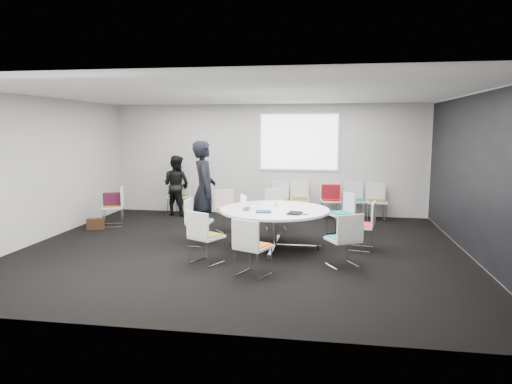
# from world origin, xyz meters

# --- Properties ---
(room_shell) EXTENTS (8.08, 7.08, 2.88)m
(room_shell) POSITION_xyz_m (0.09, 0.00, 1.40)
(room_shell) COLOR black
(room_shell) RESTS_ON ground
(conference_table) EXTENTS (2.00, 2.00, 0.73)m
(conference_table) POSITION_xyz_m (0.59, 0.15, 0.51)
(conference_table) COLOR silver
(conference_table) RESTS_ON ground
(projection_screen) EXTENTS (1.90, 0.03, 1.35)m
(projection_screen) POSITION_xyz_m (0.80, 3.46, 1.85)
(projection_screen) COLOR white
(projection_screen) RESTS_ON room_shell
(chair_ring_a) EXTENTS (0.53, 0.54, 0.88)m
(chair_ring_a) POSITION_xyz_m (2.17, 0.27, 0.28)
(chair_ring_a) COLOR silver
(chair_ring_a) RESTS_ON ground
(chair_ring_b) EXTENTS (0.61, 0.61, 0.88)m
(chair_ring_b) POSITION_xyz_m (1.81, 1.36, 0.28)
(chair_ring_b) COLOR silver
(chair_ring_b) RESTS_ON ground
(chair_ring_c) EXTENTS (0.54, 0.53, 0.88)m
(chair_ring_c) POSITION_xyz_m (0.44, 1.70, 0.28)
(chair_ring_c) COLOR silver
(chair_ring_c) RESTS_ON ground
(chair_ring_d) EXTENTS (0.64, 0.64, 0.88)m
(chair_ring_d) POSITION_xyz_m (-0.57, 1.36, 0.28)
(chair_ring_d) COLOR silver
(chair_ring_d) RESTS_ON ground
(chair_ring_e) EXTENTS (0.45, 0.46, 0.88)m
(chair_ring_e) POSITION_xyz_m (-0.85, 0.13, 0.28)
(chair_ring_e) COLOR silver
(chair_ring_e) RESTS_ON ground
(chair_ring_f) EXTENTS (0.62, 0.61, 0.88)m
(chair_ring_f) POSITION_xyz_m (-0.40, -0.99, 0.28)
(chair_ring_f) COLOR silver
(chair_ring_f) RESTS_ON ground
(chair_ring_g) EXTENTS (0.60, 0.59, 0.88)m
(chair_ring_g) POSITION_xyz_m (0.45, -1.51, 0.28)
(chair_ring_g) COLOR silver
(chair_ring_g) RESTS_ON ground
(chair_ring_h) EXTENTS (0.62, 0.61, 0.88)m
(chair_ring_h) POSITION_xyz_m (1.80, -0.83, 0.28)
(chair_ring_h) COLOR silver
(chair_ring_h) RESTS_ON ground
(chair_back_a) EXTENTS (0.60, 0.60, 0.88)m
(chair_back_a) POSITION_xyz_m (0.28, 3.15, 0.28)
(chair_back_a) COLOR silver
(chair_back_a) RESTS_ON ground
(chair_back_b) EXTENTS (0.51, 0.50, 0.88)m
(chair_back_b) POSITION_xyz_m (0.85, 3.17, 0.28)
(chair_back_b) COLOR silver
(chair_back_b) RESTS_ON ground
(chair_back_c) EXTENTS (0.51, 0.50, 0.88)m
(chair_back_c) POSITION_xyz_m (1.60, 3.12, 0.28)
(chair_back_c) COLOR silver
(chair_back_c) RESTS_ON ground
(chair_back_d) EXTENTS (0.53, 0.52, 0.88)m
(chair_back_d) POSITION_xyz_m (2.20, 3.17, 0.28)
(chair_back_d) COLOR silver
(chair_back_d) RESTS_ON ground
(chair_back_e) EXTENTS (0.48, 0.47, 0.88)m
(chair_back_e) POSITION_xyz_m (2.70, 3.12, 0.28)
(chair_back_e) COLOR silver
(chair_back_e) RESTS_ON ground
(chair_spare_left) EXTENTS (0.58, 0.59, 0.88)m
(chair_spare_left) POSITION_xyz_m (-3.22, 1.46, 0.28)
(chair_spare_left) COLOR silver
(chair_spare_left) RESTS_ON ground
(chair_person_back) EXTENTS (0.56, 0.55, 0.88)m
(chair_person_back) POSITION_xyz_m (-2.25, 3.13, 0.28)
(chair_person_back) COLOR silver
(chair_person_back) RESTS_ON ground
(person_main) EXTENTS (0.66, 0.82, 1.95)m
(person_main) POSITION_xyz_m (-0.91, 0.77, 0.98)
(person_main) COLOR black
(person_main) RESTS_ON ground
(person_back) EXTENTS (0.87, 0.76, 1.52)m
(person_back) POSITION_xyz_m (-2.26, 2.97, 0.76)
(person_back) COLOR black
(person_back) RESTS_ON ground
(laptop) EXTENTS (0.21, 0.30, 0.02)m
(laptop) POSITION_xyz_m (0.12, 0.03, 0.74)
(laptop) COLOR #333338
(laptop) RESTS_ON conference_table
(laptop_lid) EXTENTS (0.16, 0.27, 0.22)m
(laptop_lid) POSITION_xyz_m (-0.00, 0.20, 0.86)
(laptop_lid) COLOR silver
(laptop_lid) RESTS_ON conference_table
(notebook_black) EXTENTS (0.27, 0.33, 0.02)m
(notebook_black) POSITION_xyz_m (0.98, -0.25, 0.74)
(notebook_black) COLOR black
(notebook_black) RESTS_ON conference_table
(tablet_folio) EXTENTS (0.27, 0.21, 0.03)m
(tablet_folio) POSITION_xyz_m (0.44, -0.22, 0.74)
(tablet_folio) COLOR navy
(tablet_folio) RESTS_ON conference_table
(papers_right) EXTENTS (0.36, 0.36, 0.00)m
(papers_right) POSITION_xyz_m (1.19, 0.48, 0.73)
(papers_right) COLOR white
(papers_right) RESTS_ON conference_table
(papers_front) EXTENTS (0.32, 0.24, 0.00)m
(papers_front) POSITION_xyz_m (1.31, 0.04, 0.73)
(papers_front) COLOR white
(papers_front) RESTS_ON conference_table
(cup) EXTENTS (0.08, 0.08, 0.09)m
(cup) POSITION_xyz_m (0.58, 0.44, 0.78)
(cup) COLOR white
(cup) RESTS_ON conference_table
(phone) EXTENTS (0.16, 0.11, 0.01)m
(phone) POSITION_xyz_m (1.14, -0.30, 0.73)
(phone) COLOR black
(phone) RESTS_ON conference_table
(maroon_bag) EXTENTS (0.42, 0.27, 0.28)m
(maroon_bag) POSITION_xyz_m (-3.23, 1.46, 0.62)
(maroon_bag) COLOR #431127
(maroon_bag) RESTS_ON chair_spare_left
(brown_bag) EXTENTS (0.39, 0.27, 0.24)m
(brown_bag) POSITION_xyz_m (-3.46, 1.07, 0.12)
(brown_bag) COLOR #372111
(brown_bag) RESTS_ON ground
(red_jacket) EXTENTS (0.45, 0.19, 0.36)m
(red_jacket) POSITION_xyz_m (1.61, 2.90, 0.70)
(red_jacket) COLOR #AA141E
(red_jacket) RESTS_ON chair_back_c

